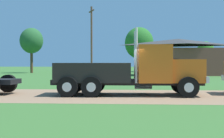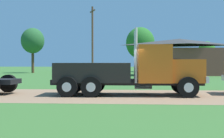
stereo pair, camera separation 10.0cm
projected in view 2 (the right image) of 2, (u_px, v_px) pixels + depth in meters
name	position (u px, v px, depth m)	size (l,w,h in m)	color
ground_plane	(120.00, 96.00, 16.84)	(200.00, 200.00, 0.00)	#38672C
dirt_track	(120.00, 95.00, 16.84)	(120.00, 6.86, 0.01)	#8E6D51
truck_foreground_white	(131.00, 72.00, 17.06)	(8.31, 2.86, 3.61)	black
shed_building	(180.00, 58.00, 42.77)	(12.40, 8.05, 5.03)	brown
utility_pole_near	(92.00, 39.00, 41.41)	(1.00, 2.07, 9.22)	brown
tree_left	(33.00, 41.00, 51.41)	(3.83, 3.83, 7.46)	#513823
tree_mid	(140.00, 43.00, 57.68)	(5.33, 5.33, 8.30)	#513823
tree_right	(207.00, 51.00, 58.41)	(3.20, 3.20, 5.70)	#513823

